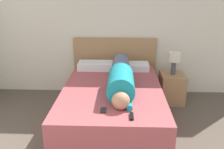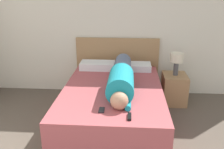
% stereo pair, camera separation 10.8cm
% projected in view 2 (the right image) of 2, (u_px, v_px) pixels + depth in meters
% --- Properties ---
extents(wall_back, '(5.76, 0.06, 2.60)m').
position_uv_depth(wall_back, '(112.00, 23.00, 4.44)').
color(wall_back, silver).
rests_on(wall_back, ground_plane).
extents(bed, '(1.38, 2.07, 0.57)m').
position_uv_depth(bed, '(113.00, 106.00, 3.60)').
color(bed, '#A84C51').
rests_on(bed, ground_plane).
extents(headboard, '(1.50, 0.04, 1.04)m').
position_uv_depth(headboard, '(117.00, 66.00, 4.63)').
color(headboard, '#A37A51').
rests_on(headboard, ground_plane).
extents(nightstand, '(0.40, 0.47, 0.50)m').
position_uv_depth(nightstand, '(174.00, 89.00, 4.29)').
color(nightstand, '#A37A51').
rests_on(nightstand, ground_plane).
extents(table_lamp, '(0.21, 0.21, 0.38)m').
position_uv_depth(table_lamp, '(177.00, 60.00, 4.12)').
color(table_lamp, '#4C4C51').
rests_on(table_lamp, nightstand).
extents(person_lying, '(0.34, 1.65, 0.34)m').
position_uv_depth(person_lying, '(121.00, 77.00, 3.47)').
color(person_lying, tan).
rests_on(person_lying, bed).
extents(pillow_near_headboard, '(0.59, 0.32, 0.12)m').
position_uv_depth(pillow_near_headboard, '(98.00, 65.00, 4.30)').
color(pillow_near_headboard, white).
rests_on(pillow_near_headboard, bed).
extents(pillow_second, '(0.56, 0.32, 0.11)m').
position_uv_depth(pillow_second, '(134.00, 67.00, 4.26)').
color(pillow_second, white).
rests_on(pillow_second, bed).
extents(tv_remote, '(0.04, 0.15, 0.02)m').
position_uv_depth(tv_remote, '(129.00, 117.00, 2.70)').
color(tv_remote, black).
rests_on(tv_remote, bed).
extents(cell_phone, '(0.06, 0.13, 0.01)m').
position_uv_depth(cell_phone, '(102.00, 110.00, 2.86)').
color(cell_phone, black).
rests_on(cell_phone, bed).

